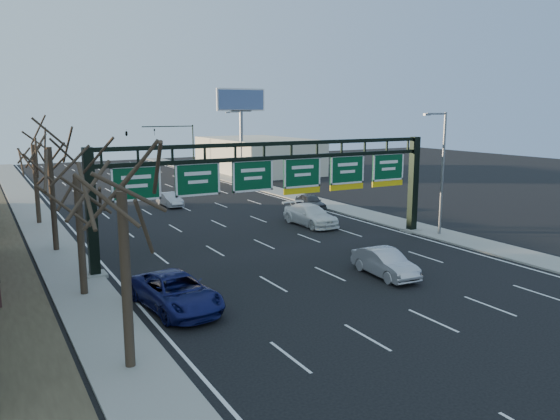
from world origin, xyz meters
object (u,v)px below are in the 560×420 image
sign_gantry (280,181)px  car_white_wagon (310,215)px  car_silver_sedan (385,263)px  car_blue_suv (176,292)px

sign_gantry → car_white_wagon: bearing=43.6°
car_silver_sedan → car_white_wagon: 14.14m
car_blue_suv → car_white_wagon: (15.61, 12.80, 0.01)m
car_blue_suv → car_silver_sedan: bearing=-9.9°
car_blue_suv → car_silver_sedan: 11.86m
car_white_wagon → car_silver_sedan: bearing=-107.3°
sign_gantry → car_white_wagon: 9.20m
car_silver_sedan → car_white_wagon: bearing=78.5°
sign_gantry → car_white_wagon: (6.07, 5.77, -3.80)m
car_blue_suv → car_silver_sedan: car_blue_suv is taller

